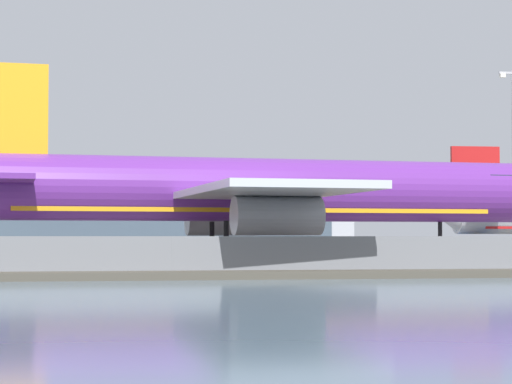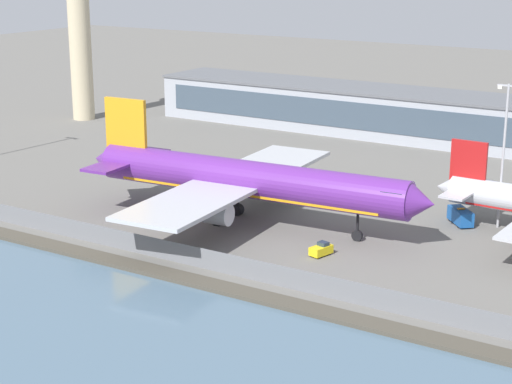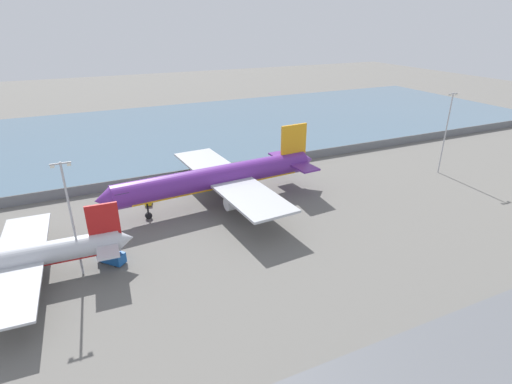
{
  "view_description": "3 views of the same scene",
  "coord_description": "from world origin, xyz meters",
  "px_view_note": "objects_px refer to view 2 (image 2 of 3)",
  "views": [
    {
      "loc": [
        -6.06,
        -82.54,
        2.67
      ],
      "look_at": [
        8.77,
        1.18,
        6.47
      ],
      "focal_mm": 70.0,
      "sensor_mm": 36.0,
      "label": 1
    },
    {
      "loc": [
        74.41,
        -98.66,
        39.02
      ],
      "look_at": [
        9.4,
        4.67,
        4.38
      ],
      "focal_mm": 60.0,
      "sensor_mm": 36.0,
      "label": 2
    },
    {
      "loc": [
        37.93,
        87.16,
        41.91
      ],
      "look_at": [
        1.86,
        8.97,
        4.03
      ],
      "focal_mm": 28.0,
      "sensor_mm": 36.0,
      "label": 3
    }
  ],
  "objects_px": {
    "control_tower": "(79,20)",
    "apron_light_mast_apron_east": "(504,149)",
    "baggage_tug": "(321,250)",
    "ops_van": "(461,216)",
    "cargo_jet_purple": "(244,180)"
  },
  "relations": [
    {
      "from": "control_tower",
      "to": "apron_light_mast_apron_east",
      "type": "relative_size",
      "value": 1.96
    },
    {
      "from": "baggage_tug",
      "to": "ops_van",
      "type": "distance_m",
      "value": 25.3
    },
    {
      "from": "control_tower",
      "to": "apron_light_mast_apron_east",
      "type": "distance_m",
      "value": 113.67
    },
    {
      "from": "ops_van",
      "to": "apron_light_mast_apron_east",
      "type": "distance_m",
      "value": 11.78
    },
    {
      "from": "baggage_tug",
      "to": "control_tower",
      "type": "distance_m",
      "value": 109.8
    },
    {
      "from": "control_tower",
      "to": "apron_light_mast_apron_east",
      "type": "bearing_deg",
      "value": -15.24
    },
    {
      "from": "baggage_tug",
      "to": "apron_light_mast_apron_east",
      "type": "xyz_separation_m",
      "value": [
        16.21,
        24.28,
        10.99
      ]
    },
    {
      "from": "cargo_jet_purple",
      "to": "ops_van",
      "type": "bearing_deg",
      "value": 30.34
    },
    {
      "from": "baggage_tug",
      "to": "control_tower",
      "type": "bearing_deg",
      "value": 149.82
    },
    {
      "from": "cargo_jet_purple",
      "to": "baggage_tug",
      "type": "height_order",
      "value": "cargo_jet_purple"
    },
    {
      "from": "baggage_tug",
      "to": "ops_van",
      "type": "bearing_deg",
      "value": 63.8
    },
    {
      "from": "ops_van",
      "to": "apron_light_mast_apron_east",
      "type": "relative_size",
      "value": 0.25
    },
    {
      "from": "cargo_jet_purple",
      "to": "ops_van",
      "type": "distance_m",
      "value": 32.44
    },
    {
      "from": "cargo_jet_purple",
      "to": "baggage_tug",
      "type": "distance_m",
      "value": 18.61
    },
    {
      "from": "ops_van",
      "to": "control_tower",
      "type": "xyz_separation_m",
      "value": [
        -104.05,
        31.32,
        22.13
      ]
    }
  ]
}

